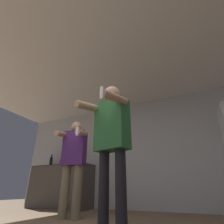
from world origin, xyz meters
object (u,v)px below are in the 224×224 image
bottle_short_whiskey (51,161)px  bottle_tall_gin (74,160)px  person_woman_foreground (111,133)px  bottle_red_label (71,160)px  person_man_side (73,159)px  bottle_brown_liquor (61,162)px

bottle_short_whiskey → bottle_tall_gin: size_ratio=1.07×
bottle_tall_gin → person_woman_foreground: bearing=-45.4°
bottle_red_label → person_man_side: bearing=-50.7°
bottle_short_whiskey → bottle_tall_gin: 0.78m
bottle_red_label → person_woman_foreground: 2.90m
bottle_tall_gin → person_man_side: (0.93, -1.29, -0.24)m
bottle_short_whiskey → person_man_side: size_ratio=0.22×
bottle_short_whiskey → person_man_side: bearing=-36.9°
bottle_brown_liquor → person_woman_foreground: 3.13m
bottle_red_label → person_man_side: person_man_side is taller
bottle_brown_liquor → person_woman_foreground: person_woman_foreground is taller
bottle_brown_liquor → bottle_tall_gin: bottle_tall_gin is taller
bottle_short_whiskey → bottle_red_label: 0.66m
bottle_short_whiskey → bottle_brown_liquor: 0.36m
bottle_short_whiskey → person_woman_foreground: (2.76, -2.00, -0.12)m
bottle_red_label → person_woman_foreground: bearing=-43.7°
bottle_brown_liquor → person_man_side: bearing=-43.4°
bottle_tall_gin → person_man_side: person_man_side is taller
bottle_red_label → person_man_side: 1.68m
bottle_short_whiskey → bottle_brown_liquor: bearing=0.0°
bottle_tall_gin → person_man_side: 1.61m
bottle_red_label → bottle_short_whiskey: bearing=-180.0°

